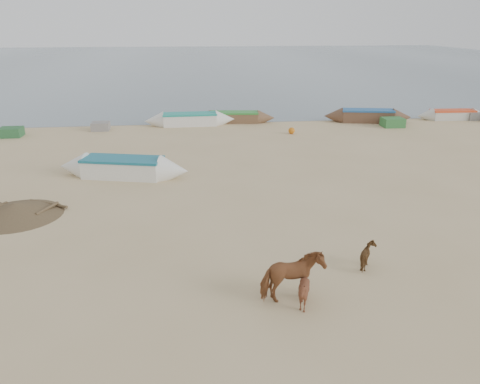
% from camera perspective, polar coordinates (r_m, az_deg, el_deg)
% --- Properties ---
extents(ground, '(140.00, 140.00, 0.00)m').
position_cam_1_polar(ground, '(14.82, 1.85, -8.92)').
color(ground, tan).
rests_on(ground, ground).
extents(sea, '(160.00, 160.00, 0.00)m').
position_cam_1_polar(sea, '(95.11, -5.76, 15.57)').
color(sea, slate).
rests_on(sea, ground).
extents(cow_adult, '(1.83, 1.14, 1.43)m').
position_cam_1_polar(cow_adult, '(12.85, 6.36, -10.25)').
color(cow_adult, brown).
rests_on(cow_adult, ground).
extents(calf_front, '(1.15, 1.11, 0.97)m').
position_cam_1_polar(calf_front, '(12.65, 7.76, -12.06)').
color(calf_front, '#562C1B').
rests_on(calf_front, ground).
extents(calf_right, '(0.73, 0.83, 0.79)m').
position_cam_1_polar(calf_right, '(15.01, 15.44, -7.58)').
color(calf_right, brown).
rests_on(calf_right, ground).
extents(near_canoe, '(6.68, 3.02, 0.95)m').
position_cam_1_polar(near_canoe, '(23.60, -14.07, 2.92)').
color(near_canoe, white).
rests_on(near_canoe, ground).
extents(debris_pile, '(4.54, 4.54, 0.53)m').
position_cam_1_polar(debris_pile, '(20.33, -25.71, -1.92)').
color(debris_pile, brown).
rests_on(debris_pile, ground).
extents(waterline_canoes, '(49.53, 4.45, 0.96)m').
position_cam_1_polar(waterline_canoes, '(35.03, 4.48, 8.85)').
color(waterline_canoes, silver).
rests_on(waterline_canoes, ground).
extents(beach_clutter, '(42.14, 4.09, 0.64)m').
position_cam_1_polar(beach_clutter, '(33.84, 2.17, 8.27)').
color(beach_clutter, '#295C33').
rests_on(beach_clutter, ground).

